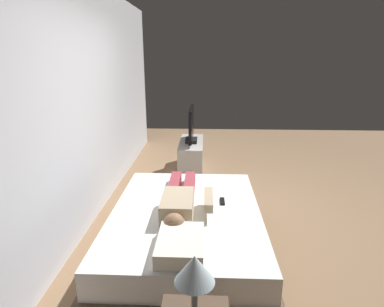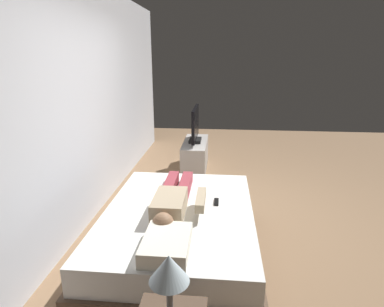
{
  "view_description": "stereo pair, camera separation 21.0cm",
  "coord_description": "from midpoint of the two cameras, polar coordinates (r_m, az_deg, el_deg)",
  "views": [
    {
      "loc": [
        -3.56,
        0.34,
        1.94
      ],
      "look_at": [
        0.49,
        0.51,
        0.69
      ],
      "focal_mm": 30.06,
      "sensor_mm": 36.0,
      "label": 1
    },
    {
      "loc": [
        -3.54,
        0.13,
        1.94
      ],
      "look_at": [
        0.49,
        0.51,
        0.69
      ],
      "focal_mm": 30.06,
      "sensor_mm": 36.0,
      "label": 2
    }
  ],
  "objects": [
    {
      "name": "back_wall",
      "position": [
        4.26,
        -15.48,
        9.26
      ],
      "size": [
        6.4,
        0.1,
        2.8
      ],
      "primitive_type": "cube",
      "color": "silver",
      "rests_on": "ground"
    },
    {
      "name": "remote",
      "position": [
        3.22,
        6.23,
        -8.54
      ],
      "size": [
        0.15,
        0.04,
        0.02
      ],
      "primitive_type": "cube",
      "color": "black",
      "rests_on": "bed"
    },
    {
      "name": "tv_stand",
      "position": [
        5.62,
        1.64,
        -0.34
      ],
      "size": [
        1.1,
        0.4,
        0.5
      ],
      "primitive_type": "cube",
      "color": "#B7B2AD",
      "rests_on": "ground"
    },
    {
      "name": "lamp",
      "position": [
        1.8,
        -0.57,
        -20.01
      ],
      "size": [
        0.22,
        0.22,
        0.42
      ],
      "color": "#59595B",
      "rests_on": "nightstand"
    },
    {
      "name": "ground_plane",
      "position": [
        4.05,
        8.24,
        -11.64
      ],
      "size": [
        10.0,
        10.0,
        0.0
      ],
      "primitive_type": "plane",
      "color": "#8C6B4C"
    },
    {
      "name": "tv",
      "position": [
        5.49,
        1.68,
        5.0
      ],
      "size": [
        0.88,
        0.2,
        0.59
      ],
      "color": "black",
      "rests_on": "tv_stand"
    },
    {
      "name": "pillow",
      "position": [
        2.46,
        -1.99,
        -15.81
      ],
      "size": [
        0.48,
        0.34,
        0.12
      ],
      "primitive_type": "cube",
      "color": "silver",
      "rests_on": "bed"
    },
    {
      "name": "bed",
      "position": [
        3.21,
        -0.34,
        -14.33
      ],
      "size": [
        1.99,
        1.46,
        0.54
      ],
      "color": "brown",
      "rests_on": "ground"
    },
    {
      "name": "person",
      "position": [
        3.07,
        -1.35,
        -8.28
      ],
      "size": [
        1.26,
        0.46,
        0.18
      ],
      "color": "tan",
      "rests_on": "bed"
    }
  ]
}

